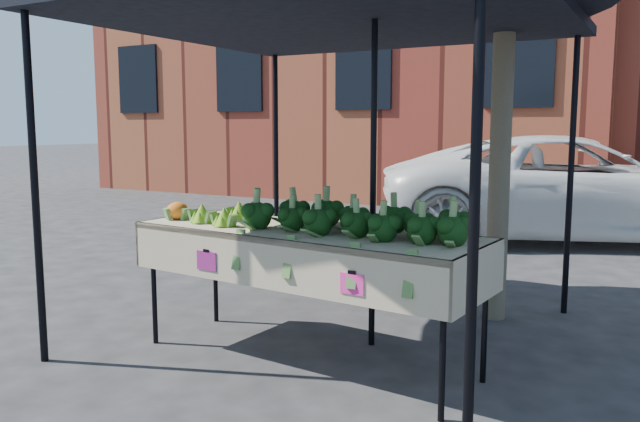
# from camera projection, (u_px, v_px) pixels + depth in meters

# --- Properties ---
(ground) EXTENTS (90.00, 90.00, 0.00)m
(ground) POSITION_uv_depth(u_px,v_px,m) (327.00, 359.00, 4.37)
(ground) COLOR #242426
(table) EXTENTS (2.46, 1.01, 0.90)m
(table) POSITION_uv_depth(u_px,v_px,m) (305.00, 296.00, 4.28)
(table) COLOR #C1AE8C
(table) RESTS_ON ground
(canopy) EXTENTS (3.16, 3.16, 2.74)m
(canopy) POSITION_uv_depth(u_px,v_px,m) (334.00, 154.00, 4.72)
(canopy) COLOR black
(canopy) RESTS_ON ground
(broccoli_heap) EXTENTS (1.52, 0.55, 0.23)m
(broccoli_heap) POSITION_uv_depth(u_px,v_px,m) (356.00, 215.00, 4.06)
(broccoli_heap) COLOR black
(broccoli_heap) RESTS_ON table
(romanesco_cluster) EXTENTS (0.41, 0.45, 0.18)m
(romanesco_cluster) POSITION_uv_depth(u_px,v_px,m) (223.00, 210.00, 4.52)
(romanesco_cluster) COLOR #7FB92C
(romanesco_cluster) RESTS_ON table
(cauliflower_pair) EXTENTS (0.18, 0.18, 0.16)m
(cauliflower_pair) POSITION_uv_depth(u_px,v_px,m) (177.00, 208.00, 4.67)
(cauliflower_pair) COLOR orange
(cauliflower_pair) RESTS_ON table
(vehicle) EXTENTS (2.25, 2.78, 5.22)m
(vehicle) POSITION_uv_depth(u_px,v_px,m) (578.00, 49.00, 8.70)
(vehicle) COLOR white
(vehicle) RESTS_ON ground
(street_tree) EXTENTS (2.49, 2.49, 4.90)m
(street_tree) POSITION_uv_depth(u_px,v_px,m) (505.00, 13.00, 5.00)
(street_tree) COLOR #1E4C14
(street_tree) RESTS_ON ground
(building_left) EXTENTS (12.00, 8.00, 9.00)m
(building_left) POSITION_uv_depth(u_px,v_px,m) (378.00, 12.00, 16.59)
(building_left) COLOR maroon
(building_left) RESTS_ON ground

